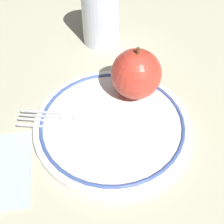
{
  "coord_description": "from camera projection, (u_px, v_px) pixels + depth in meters",
  "views": [
    {
      "loc": [
        -0.01,
        -0.31,
        0.39
      ],
      "look_at": [
        0.02,
        0.0,
        0.04
      ],
      "focal_mm": 50.0,
      "sensor_mm": 36.0,
      "label": 1
    }
  ],
  "objects": [
    {
      "name": "drinking_glass",
      "position": [
        101.0,
        15.0,
        0.6
      ],
      "size": [
        0.07,
        0.07,
        0.12
      ],
      "primitive_type": "cylinder",
      "color": "silver",
      "rests_on": "ground_plane"
    },
    {
      "name": "fork",
      "position": [
        82.0,
        121.0,
        0.48
      ],
      "size": [
        0.19,
        0.05,
        0.0
      ],
      "rotation": [
        0.0,
        0.0,
        2.97
      ],
      "color": "silver",
      "rests_on": "plate"
    },
    {
      "name": "apple_red_whole",
      "position": [
        136.0,
        74.0,
        0.49
      ],
      "size": [
        0.08,
        0.08,
        0.09
      ],
      "color": "red",
      "rests_on": "plate"
    },
    {
      "name": "ground_plane",
      "position": [
        102.0,
        128.0,
        0.49
      ],
      "size": [
        2.0,
        2.0,
        0.0
      ],
      "primitive_type": "plane",
      "color": "#B3B094"
    },
    {
      "name": "plate",
      "position": [
        112.0,
        123.0,
        0.49
      ],
      "size": [
        0.24,
        0.24,
        0.02
      ],
      "color": "white",
      "rests_on": "ground_plane"
    }
  ]
}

